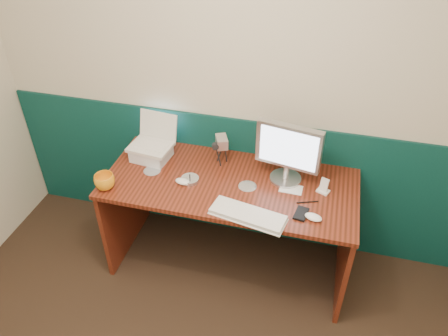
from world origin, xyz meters
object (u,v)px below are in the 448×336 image
(laptop, at_px, (149,134))
(mug, at_px, (105,182))
(monitor, at_px, (288,153))
(camcorder, at_px, (222,151))
(desk, at_px, (229,225))
(keyboard, at_px, (248,215))

(laptop, distance_m, mug, 0.43)
(monitor, height_order, camcorder, monitor)
(mug, distance_m, camcorder, 0.77)
(desk, distance_m, keyboard, 0.51)
(desk, relative_size, mug, 12.71)
(monitor, distance_m, keyboard, 0.47)
(keyboard, relative_size, camcorder, 2.24)
(keyboard, distance_m, mug, 0.91)
(laptop, bearing_deg, desk, -5.26)
(desk, relative_size, laptop, 5.87)
(desk, bearing_deg, keyboard, -58.30)
(desk, height_order, keyboard, keyboard)
(mug, xyz_separation_m, camcorder, (0.63, 0.44, 0.05))
(monitor, bearing_deg, camcorder, -178.69)
(keyboard, xyz_separation_m, mug, (-0.91, 0.03, 0.04))
(mug, bearing_deg, laptop, 67.11)
(camcorder, bearing_deg, laptop, 164.43)
(keyboard, bearing_deg, mug, -171.40)
(laptop, bearing_deg, mug, -106.38)
(laptop, xyz_separation_m, monitor, (0.91, -0.01, 0.01))
(desk, distance_m, camcorder, 0.52)
(monitor, relative_size, keyboard, 0.93)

